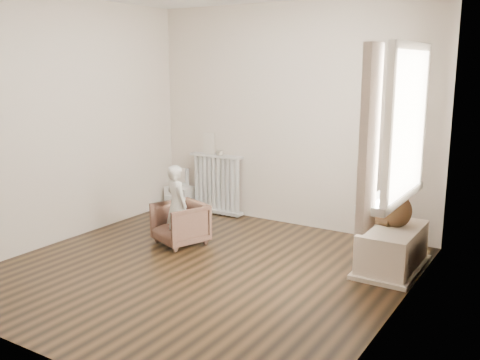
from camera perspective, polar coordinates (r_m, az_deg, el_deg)
The scene contains 18 objects.
floor at distance 5.13m, azimuth -4.14°, elevation -9.49°, with size 3.60×3.60×0.01m, color black.
back_wall at distance 6.34m, azimuth 5.35°, elevation 6.77°, with size 3.60×0.02×2.60m, color silver.
front_wall at distance 3.54m, azimuth -21.88°, elevation 1.66°, with size 3.60×0.02×2.60m, color silver.
left_wall at distance 6.04m, azimuth -18.36°, elevation 5.94°, with size 0.02×3.60×2.60m, color silver.
right_wall at distance 4.02m, azimuth 16.82°, elevation 3.19°, with size 0.02×3.60×2.60m, color silver.
window at distance 4.30m, azimuth 17.50°, elevation 5.72°, with size 0.03×0.90×1.10m, color white.
window_sill at distance 4.42m, azimuth 15.90°, elevation -1.66°, with size 0.22×1.10×0.06m, color silver.
curtain_left at distance 3.80m, azimuth 13.63°, elevation 4.23°, with size 0.06×0.26×1.30m, color #BFAB98.
curtain_right at distance 4.88m, azimuth 17.92°, elevation 5.69°, with size 0.06×0.26×1.30m, color #BFAB98.
radiator at distance 6.87m, azimuth -2.53°, elevation -0.46°, with size 0.74×0.14×0.78m, color silver.
paper_doll at distance 6.84m, azimuth -3.33°, elevation 3.95°, with size 0.17×0.01×0.28m, color beige.
tin_a at distance 6.76m, azimuth -2.18°, elevation 2.92°, with size 0.09×0.09×0.05m, color #A59E8C.
toy_vanity at distance 7.21m, azimuth -6.44°, elevation -0.86°, with size 0.35×0.25×0.54m, color silver.
armchair at distance 5.78m, azimuth -6.40°, elevation -4.64°, with size 0.48×0.50×0.45m, color brown.
child at distance 5.68m, azimuth -6.77°, elevation -2.63°, with size 0.31×0.20×0.86m, color silver.
toy_bench at distance 5.26m, azimuth 15.94°, elevation -7.08°, with size 0.46×0.86×0.40m, color beige.
teddy_bear at distance 5.20m, azimuth 16.39°, elevation -1.91°, with size 0.38×0.29×0.47m, color #3D2917, non-canonical shape.
plush_cat at distance 4.77m, azimuth 17.20°, elevation 0.85°, with size 0.15×0.25×0.21m, color #666155, non-canonical shape.
Camera 1 is at (2.83, -3.84, 1.89)m, focal length 40.00 mm.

